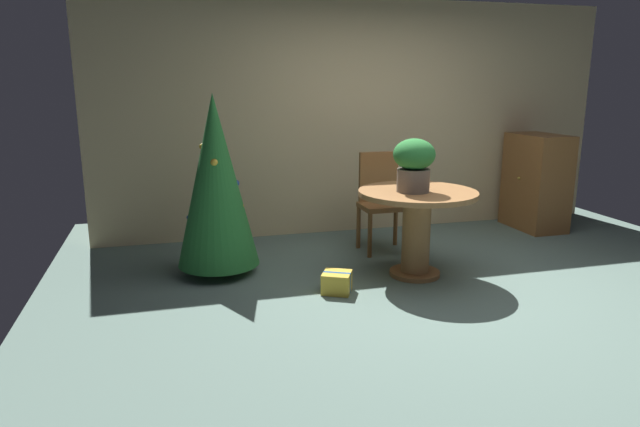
{
  "coord_description": "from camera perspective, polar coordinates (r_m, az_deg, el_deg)",
  "views": [
    {
      "loc": [
        -2.17,
        -3.89,
        1.69
      ],
      "look_at": [
        -1.03,
        0.23,
        0.69
      ],
      "focal_mm": 31.36,
      "sensor_mm": 36.0,
      "label": 1
    }
  ],
  "objects": [
    {
      "name": "wooden_chair_far",
      "position": [
        5.75,
        6.26,
        1.79
      ],
      "size": [
        0.46,
        0.38,
        1.01
      ],
      "color": "brown",
      "rests_on": "ground_plane"
    },
    {
      "name": "back_wall_panel",
      "position": [
        6.48,
        4.21,
        9.69
      ],
      "size": [
        6.0,
        0.1,
        2.6
      ],
      "primitive_type": "cube",
      "color": "beige",
      "rests_on": "ground_plane"
    },
    {
      "name": "wooden_cabinet",
      "position": [
        7.04,
        21.19,
        3.03
      ],
      "size": [
        0.48,
        0.75,
        1.11
      ],
      "color": "brown",
      "rests_on": "ground_plane"
    },
    {
      "name": "holiday_tree",
      "position": [
        5.0,
        -10.59,
        3.29
      ],
      "size": [
        0.73,
        0.73,
        1.61
      ],
      "color": "brown",
      "rests_on": "ground_plane"
    },
    {
      "name": "flower_vase",
      "position": [
        4.84,
        9.56,
        5.17
      ],
      "size": [
        0.36,
        0.36,
        0.46
      ],
      "color": "#665B51",
      "rests_on": "round_dining_table"
    },
    {
      "name": "ground_plane",
      "position": [
        4.76,
        12.9,
        -7.94
      ],
      "size": [
        6.6,
        6.6,
        0.0
      ],
      "primitive_type": "plane",
      "color": "slate"
    },
    {
      "name": "gift_box_gold",
      "position": [
        4.64,
        1.73,
        -7.04
      ],
      "size": [
        0.3,
        0.3,
        0.17
      ],
      "color": "gold",
      "rests_on": "ground_plane"
    },
    {
      "name": "round_dining_table",
      "position": [
        4.99,
        9.85,
        -0.4
      ],
      "size": [
        1.04,
        1.04,
        0.78
      ],
      "color": "#9E6B3D",
      "rests_on": "ground_plane"
    }
  ]
}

